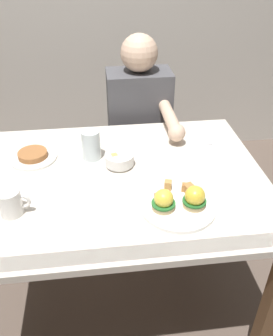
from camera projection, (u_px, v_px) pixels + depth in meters
name	position (u px, v px, depth m)	size (l,w,h in m)	color
ground_plane	(121.00, 294.00, 1.84)	(6.00, 6.00, 0.00)	brown
dining_table	(117.00, 198.00, 1.49)	(1.20, 0.90, 0.74)	silver
eggs_benedict_plate	(179.00, 202.00, 1.26)	(0.27, 0.27, 0.09)	white
fruit_bowl	(119.00, 159.00, 1.48)	(0.12, 0.12, 0.06)	white
coffee_mug	(10.00, 202.00, 1.22)	(0.11, 0.08, 0.09)	white
fork	(206.00, 138.00, 1.69)	(0.02, 0.16, 0.00)	silver
water_glass_near	(91.00, 147.00, 1.52)	(0.08, 0.08, 0.13)	silver
side_plate	(33.00, 156.00, 1.53)	(0.20, 0.20, 0.04)	white
diner_person	(140.00, 126.00, 1.99)	(0.34, 0.54, 1.14)	#33333D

